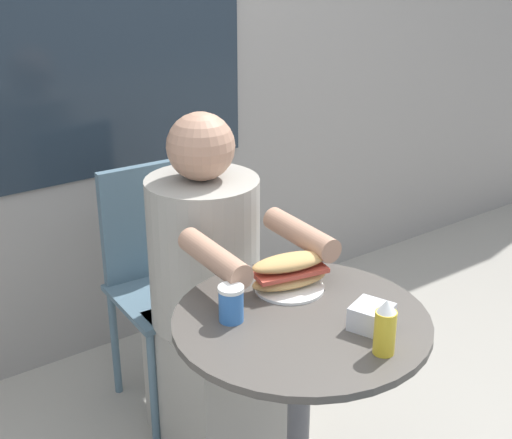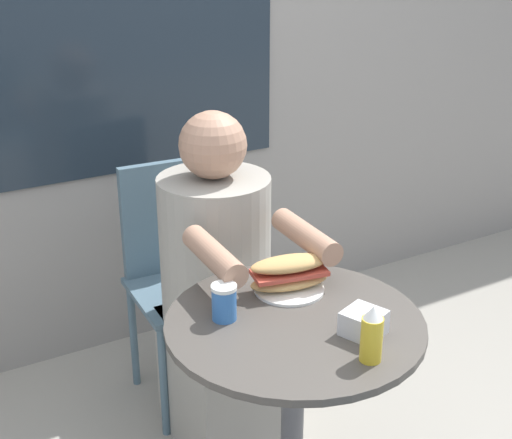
{
  "view_description": "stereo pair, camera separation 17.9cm",
  "coord_description": "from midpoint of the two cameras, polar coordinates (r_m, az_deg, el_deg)",
  "views": [
    {
      "loc": [
        -1.0,
        -1.18,
        1.64
      ],
      "look_at": [
        0.0,
        0.19,
        0.93
      ],
      "focal_mm": 50.0,
      "sensor_mm": 36.0,
      "label": 1
    },
    {
      "loc": [
        -0.85,
        -1.28,
        1.64
      ],
      "look_at": [
        0.0,
        0.19,
        0.93
      ],
      "focal_mm": 50.0,
      "sensor_mm": 36.0,
      "label": 2
    }
  ],
  "objects": [
    {
      "name": "seated_diner",
      "position": [
        2.31,
        -5.82,
        -7.48
      ],
      "size": [
        0.37,
        0.64,
        1.14
      ],
      "rotation": [
        0.0,
        0.0,
        3.09
      ],
      "color": "gray",
      "rests_on": "ground_plane"
    },
    {
      "name": "cafe_table",
      "position": [
        1.9,
        0.74,
        -13.19
      ],
      "size": [
        0.65,
        0.65,
        0.73
      ],
      "color": "#47423D",
      "rests_on": "ground_plane"
    },
    {
      "name": "napkin_box",
      "position": [
        1.74,
        6.31,
        -7.83
      ],
      "size": [
        0.12,
        0.12,
        0.06
      ],
      "rotation": [
        0.0,
        0.0,
        0.36
      ],
      "color": "silver",
      "rests_on": "cafe_table"
    },
    {
      "name": "sandwich_on_plate",
      "position": [
        1.9,
        0.0,
        -4.39
      ],
      "size": [
        0.23,
        0.19,
        0.1
      ],
      "rotation": [
        0.0,
        0.0,
        -0.2
      ],
      "color": "white",
      "rests_on": "cafe_table"
    },
    {
      "name": "condiment_bottle",
      "position": [
        1.63,
        7.2,
        -8.66
      ],
      "size": [
        0.05,
        0.05,
        0.14
      ],
      "color": "gold",
      "rests_on": "cafe_table"
    },
    {
      "name": "diner_chair",
      "position": [
        2.57,
        -9.69,
        -3.6
      ],
      "size": [
        0.4,
        0.4,
        0.87
      ],
      "rotation": [
        0.0,
        0.0,
        3.09
      ],
      "color": "slate",
      "rests_on": "ground_plane"
    },
    {
      "name": "drink_cup",
      "position": [
        1.76,
        -4.94,
        -6.79
      ],
      "size": [
        0.06,
        0.06,
        0.09
      ],
      "color": "#336BB7",
      "rests_on": "cafe_table"
    }
  ]
}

